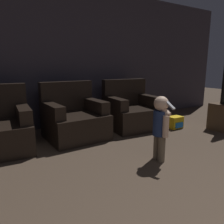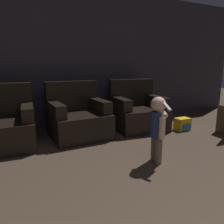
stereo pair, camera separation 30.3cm
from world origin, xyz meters
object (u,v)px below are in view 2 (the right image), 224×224
(person_toddler, at_px, (158,125))
(toy_backpack, at_px, (183,124))
(armchair_middle, at_px, (78,118))
(armchair_left, at_px, (1,126))
(armchair_right, at_px, (137,112))

(person_toddler, relative_size, toy_backpack, 3.06)
(armchair_middle, bearing_deg, toy_backpack, -17.19)
(armchair_left, xyz_separation_m, person_toddler, (1.69, -1.39, 0.17))
(armchair_middle, relative_size, armchair_right, 0.96)
(armchair_left, relative_size, armchair_right, 0.98)
(armchair_right, bearing_deg, armchair_middle, -175.07)
(person_toddler, xyz_separation_m, toy_backpack, (1.26, 0.91, -0.36))
(armchair_middle, relative_size, person_toddler, 1.15)
(armchair_middle, height_order, person_toddler, armchair_middle)
(toy_backpack, bearing_deg, armchair_left, 170.72)
(armchair_left, height_order, person_toddler, armchair_left)
(person_toddler, bearing_deg, armchair_left, -120.47)
(armchair_right, bearing_deg, armchair_left, -175.07)
(armchair_left, bearing_deg, toy_backpack, -5.45)
(armchair_left, relative_size, person_toddler, 1.18)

